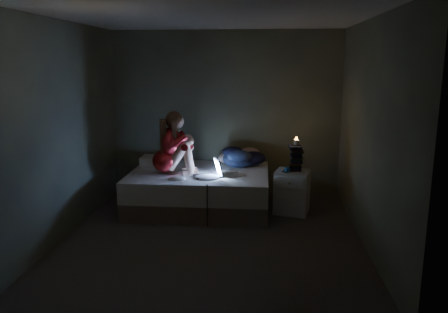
# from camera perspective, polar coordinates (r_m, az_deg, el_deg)

# --- Properties ---
(floor) EXTENTS (3.60, 3.80, 0.02)m
(floor) POSITION_cam_1_polar(r_m,az_deg,el_deg) (5.48, -1.50, -10.51)
(floor) COLOR black
(floor) RESTS_ON ground
(ceiling) EXTENTS (3.60, 3.80, 0.02)m
(ceiling) POSITION_cam_1_polar(r_m,az_deg,el_deg) (5.09, -1.67, 17.87)
(ceiling) COLOR silver
(ceiling) RESTS_ON ground
(wall_back) EXTENTS (3.60, 0.02, 2.60)m
(wall_back) POSITION_cam_1_polar(r_m,az_deg,el_deg) (7.01, 0.27, 5.57)
(wall_back) COLOR #43483F
(wall_back) RESTS_ON ground
(wall_front) EXTENTS (3.60, 0.02, 2.60)m
(wall_front) POSITION_cam_1_polar(r_m,az_deg,el_deg) (3.27, -5.52, -2.11)
(wall_front) COLOR #43483F
(wall_front) RESTS_ON ground
(wall_left) EXTENTS (0.02, 3.80, 2.60)m
(wall_left) POSITION_cam_1_polar(r_m,az_deg,el_deg) (5.63, -20.22, 3.20)
(wall_left) COLOR #43483F
(wall_left) RESTS_ON ground
(wall_right) EXTENTS (0.02, 3.80, 2.60)m
(wall_right) POSITION_cam_1_polar(r_m,az_deg,el_deg) (5.23, 18.54, 2.69)
(wall_right) COLOR #43483F
(wall_right) RESTS_ON ground
(bed) EXTENTS (1.99, 1.49, 0.55)m
(bed) POSITION_cam_1_polar(r_m,az_deg,el_deg) (6.46, -3.17, -4.32)
(bed) COLOR beige
(bed) RESTS_ON ground
(pillow) EXTENTS (0.48, 0.34, 0.14)m
(pillow) POSITION_cam_1_polar(r_m,az_deg,el_deg) (6.84, -8.67, -0.55)
(pillow) COLOR silver
(pillow) RESTS_ON bed
(woman) EXTENTS (0.63, 0.49, 0.90)m
(woman) POSITION_cam_1_polar(r_m,az_deg,el_deg) (6.20, -7.72, 1.77)
(woman) COLOR #9B0909
(woman) RESTS_ON bed
(laptop) EXTENTS (0.44, 0.38, 0.26)m
(laptop) POSITION_cam_1_polar(r_m,az_deg,el_deg) (6.06, -2.16, -1.46)
(laptop) COLOR black
(laptop) RESTS_ON bed
(clothes_pile) EXTENTS (0.61, 0.53, 0.32)m
(clothes_pile) POSITION_cam_1_polar(r_m,az_deg,el_deg) (6.68, 1.97, 0.07)
(clothes_pile) COLOR #162440
(clothes_pile) RESTS_ON bed
(nightstand) EXTENTS (0.54, 0.51, 0.61)m
(nightstand) POSITION_cam_1_polar(r_m,az_deg,el_deg) (6.30, 8.85, -4.57)
(nightstand) COLOR silver
(nightstand) RESTS_ON ground
(book_stack) EXTENTS (0.19, 0.25, 0.35)m
(book_stack) POSITION_cam_1_polar(r_m,az_deg,el_deg) (6.24, 9.33, -0.19)
(book_stack) COLOR black
(book_stack) RESTS_ON nightstand
(candle) EXTENTS (0.07, 0.07, 0.08)m
(candle) POSITION_cam_1_polar(r_m,az_deg,el_deg) (6.20, 9.40, 1.76)
(candle) COLOR beige
(candle) RESTS_ON book_stack
(phone) EXTENTS (0.08, 0.15, 0.01)m
(phone) POSITION_cam_1_polar(r_m,az_deg,el_deg) (6.16, 8.13, -1.93)
(phone) COLOR black
(phone) RESTS_ON nightstand
(blue_orb) EXTENTS (0.08, 0.08, 0.08)m
(blue_orb) POSITION_cam_1_polar(r_m,az_deg,el_deg) (6.10, 8.48, -1.75)
(blue_orb) COLOR #185190
(blue_orb) RESTS_ON nightstand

